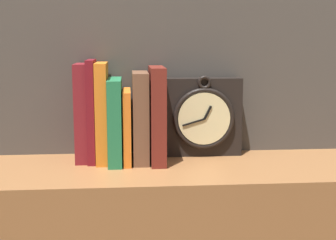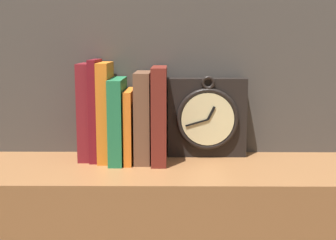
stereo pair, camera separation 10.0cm
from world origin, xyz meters
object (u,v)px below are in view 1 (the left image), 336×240
object	(u,v)px
clock	(202,117)
book_slot2_orange	(102,112)
book_slot4_orange	(127,126)
book_slot6_maroon	(157,114)
book_slot1_maroon	(92,111)
book_slot3_green	(115,121)
book_slot0_maroon	(82,112)
book_slot5_brown	(140,117)

from	to	relation	value
clock	book_slot2_orange	size ratio (longest dim) A/B	0.86
book_slot4_orange	book_slot6_maroon	world-z (taller)	book_slot6_maroon
book_slot6_maroon	book_slot4_orange	bearing A→B (deg)	176.49
book_slot1_maroon	book_slot4_orange	bearing A→B (deg)	-9.50
clock	book_slot6_maroon	size ratio (longest dim) A/B	0.90
book_slot4_orange	book_slot3_green	bearing A→B (deg)	-172.83
book_slot2_orange	book_slot6_maroon	world-z (taller)	book_slot2_orange
book_slot0_maroon	book_slot2_orange	distance (m)	0.05
book_slot0_maroon	book_slot4_orange	world-z (taller)	book_slot0_maroon
clock	book_slot0_maroon	bearing A→B (deg)	-175.00
book_slot5_brown	book_slot2_orange	bearing A→B (deg)	176.95
book_slot3_green	book_slot5_brown	world-z (taller)	book_slot5_brown
book_slot4_orange	book_slot5_brown	size ratio (longest dim) A/B	0.80
book_slot3_green	book_slot6_maroon	distance (m)	0.10
book_slot1_maroon	book_slot2_orange	bearing A→B (deg)	-13.22
book_slot2_orange	book_slot5_brown	distance (m)	0.09
book_slot0_maroon	book_slot2_orange	xyz separation A→B (m)	(0.05, -0.01, 0.00)
book_slot6_maroon	book_slot3_green	bearing A→B (deg)	179.50
book_slot3_green	book_slot5_brown	distance (m)	0.06
book_slot3_green	book_slot4_orange	bearing A→B (deg)	7.17
book_slot4_orange	book_slot6_maroon	size ratio (longest dim) A/B	0.76
book_slot1_maroon	book_slot5_brown	bearing A→B (deg)	-5.24
book_slot5_brown	book_slot6_maroon	size ratio (longest dim) A/B	0.94
book_slot0_maroon	book_slot4_orange	size ratio (longest dim) A/B	1.36
book_slot1_maroon	book_slot4_orange	xyz separation A→B (m)	(0.09, -0.01, -0.04)
book_slot6_maroon	book_slot1_maroon	bearing A→B (deg)	173.25
book_slot0_maroon	book_slot1_maroon	distance (m)	0.03
book_slot4_orange	book_slot0_maroon	bearing A→B (deg)	170.10
clock	book_slot1_maroon	bearing A→B (deg)	-173.58
book_slot1_maroon	book_slot3_green	distance (m)	0.06
book_slot0_maroon	book_slot4_orange	bearing A→B (deg)	-9.90
book_slot3_green	book_slot2_orange	bearing A→B (deg)	159.12
book_slot3_green	clock	bearing A→B (deg)	12.49
book_slot2_orange	book_slot4_orange	xyz separation A→B (m)	(0.06, -0.01, -0.03)
book_slot2_orange	book_slot0_maroon	bearing A→B (deg)	167.74
clock	book_slot4_orange	world-z (taller)	clock
book_slot2_orange	book_slot3_green	world-z (taller)	book_slot2_orange
clock	book_slot5_brown	bearing A→B (deg)	-165.27
book_slot1_maroon	book_slot6_maroon	bearing A→B (deg)	-6.75
book_slot6_maroon	book_slot5_brown	bearing A→B (deg)	168.89
book_slot0_maroon	book_slot6_maroon	world-z (taller)	book_slot0_maroon
book_slot5_brown	book_slot6_maroon	xyz separation A→B (m)	(0.04, -0.01, 0.01)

